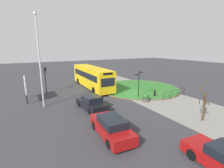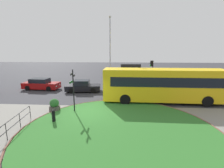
{
  "view_description": "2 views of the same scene",
  "coord_description": "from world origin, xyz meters",
  "px_view_note": "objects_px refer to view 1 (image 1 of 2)",
  "views": [
    {
      "loc": [
        -17.38,
        12.75,
        6.3
      ],
      "look_at": [
        1.39,
        2.42,
        1.51
      ],
      "focal_mm": 26.38,
      "sensor_mm": 36.0,
      "label": 1
    },
    {
      "loc": [
        2.67,
        -12.15,
        4.87
      ],
      "look_at": [
        1.72,
        2.91,
        1.78
      ],
      "focal_mm": 25.65,
      "sensor_mm": 36.0,
      "label": 2
    }
  ],
  "objects_px": {
    "bus_yellow": "(92,77)",
    "lamppost_tall": "(40,59)",
    "signpost_directional": "(139,81)",
    "car_far_lane": "(111,127)",
    "planter_near_signpost": "(146,98)",
    "traffic_light_near": "(45,74)",
    "street_tree_bare": "(204,103)",
    "billboard_left": "(25,85)",
    "bollard_foreground": "(155,93)",
    "car_trailing": "(92,103)"
  },
  "relations": [
    {
      "from": "bollard_foreground",
      "to": "planter_near_signpost",
      "type": "distance_m",
      "value": 2.4
    },
    {
      "from": "car_far_lane",
      "to": "traffic_light_near",
      "type": "xyz_separation_m",
      "value": [
        14.54,
        2.48,
        2.0
      ]
    },
    {
      "from": "bus_yellow",
      "to": "planter_near_signpost",
      "type": "bearing_deg",
      "value": 17.96
    },
    {
      "from": "bus_yellow",
      "to": "billboard_left",
      "type": "height_order",
      "value": "bus_yellow"
    },
    {
      "from": "bus_yellow",
      "to": "billboard_left",
      "type": "xyz_separation_m",
      "value": [
        -2.65,
        9.45,
        0.19
      ]
    },
    {
      "from": "street_tree_bare",
      "to": "bollard_foreground",
      "type": "bearing_deg",
      "value": -10.33
    },
    {
      "from": "car_far_lane",
      "to": "car_trailing",
      "type": "height_order",
      "value": "car_far_lane"
    },
    {
      "from": "car_trailing",
      "to": "street_tree_bare",
      "type": "height_order",
      "value": "street_tree_bare"
    },
    {
      "from": "signpost_directional",
      "to": "lamppost_tall",
      "type": "distance_m",
      "value": 11.76
    },
    {
      "from": "planter_near_signpost",
      "to": "street_tree_bare",
      "type": "bearing_deg",
      "value": -172.26
    },
    {
      "from": "signpost_directional",
      "to": "traffic_light_near",
      "type": "xyz_separation_m",
      "value": [
        7.89,
        10.1,
        0.61
      ]
    },
    {
      "from": "bus_yellow",
      "to": "lamppost_tall",
      "type": "relative_size",
      "value": 1.19
    },
    {
      "from": "traffic_light_near",
      "to": "car_far_lane",
      "type": "bearing_deg",
      "value": -0.19
    },
    {
      "from": "planter_near_signpost",
      "to": "bus_yellow",
      "type": "bearing_deg",
      "value": 17.2
    },
    {
      "from": "car_trailing",
      "to": "street_tree_bare",
      "type": "relative_size",
      "value": 1.2
    },
    {
      "from": "traffic_light_near",
      "to": "street_tree_bare",
      "type": "distance_m",
      "value": 19.41
    },
    {
      "from": "traffic_light_near",
      "to": "planter_near_signpost",
      "type": "distance_m",
      "value": 13.94
    },
    {
      "from": "billboard_left",
      "to": "street_tree_bare",
      "type": "xyz_separation_m",
      "value": [
        -13.43,
        -13.3,
        -0.32
      ]
    },
    {
      "from": "signpost_directional",
      "to": "car_trailing",
      "type": "height_order",
      "value": "signpost_directional"
    },
    {
      "from": "bus_yellow",
      "to": "traffic_light_near",
      "type": "relative_size",
      "value": 3.14
    },
    {
      "from": "signpost_directional",
      "to": "bus_yellow",
      "type": "bearing_deg",
      "value": 22.58
    },
    {
      "from": "bus_yellow",
      "to": "street_tree_bare",
      "type": "bearing_deg",
      "value": 14.22
    },
    {
      "from": "lamppost_tall",
      "to": "planter_near_signpost",
      "type": "height_order",
      "value": "lamppost_tall"
    },
    {
      "from": "signpost_directional",
      "to": "lamppost_tall",
      "type": "relative_size",
      "value": 0.37
    },
    {
      "from": "signpost_directional",
      "to": "car_far_lane",
      "type": "xyz_separation_m",
      "value": [
        -6.64,
        7.62,
        -1.39
      ]
    },
    {
      "from": "signpost_directional",
      "to": "car_far_lane",
      "type": "distance_m",
      "value": 10.2
    },
    {
      "from": "traffic_light_near",
      "to": "billboard_left",
      "type": "xyz_separation_m",
      "value": [
        -2.73,
        2.61,
        -0.75
      ]
    },
    {
      "from": "billboard_left",
      "to": "signpost_directional",
      "type": "bearing_deg",
      "value": -112.72
    },
    {
      "from": "bus_yellow",
      "to": "street_tree_bare",
      "type": "height_order",
      "value": "street_tree_bare"
    },
    {
      "from": "car_far_lane",
      "to": "car_trailing",
      "type": "bearing_deg",
      "value": -4.14
    },
    {
      "from": "car_far_lane",
      "to": "billboard_left",
      "type": "distance_m",
      "value": 12.92
    },
    {
      "from": "traffic_light_near",
      "to": "bus_yellow",
      "type": "bearing_deg",
      "value": 79.47
    },
    {
      "from": "car_trailing",
      "to": "billboard_left",
      "type": "distance_m",
      "value": 8.58
    },
    {
      "from": "car_far_lane",
      "to": "planter_near_signpost",
      "type": "xyz_separation_m",
      "value": [
        4.88,
        -7.34,
        -0.22
      ]
    },
    {
      "from": "car_trailing",
      "to": "traffic_light_near",
      "type": "bearing_deg",
      "value": 15.17
    },
    {
      "from": "bollard_foreground",
      "to": "signpost_directional",
      "type": "bearing_deg",
      "value": 65.79
    },
    {
      "from": "lamppost_tall",
      "to": "planter_near_signpost",
      "type": "distance_m",
      "value": 12.44
    },
    {
      "from": "traffic_light_near",
      "to": "billboard_left",
      "type": "height_order",
      "value": "traffic_light_near"
    },
    {
      "from": "lamppost_tall",
      "to": "signpost_directional",
      "type": "bearing_deg",
      "value": -100.58
    },
    {
      "from": "car_far_lane",
      "to": "billboard_left",
      "type": "relative_size",
      "value": 1.51
    },
    {
      "from": "billboard_left",
      "to": "traffic_light_near",
      "type": "bearing_deg",
      "value": -44.28
    },
    {
      "from": "planter_near_signpost",
      "to": "car_far_lane",
      "type": "bearing_deg",
      "value": 123.63
    },
    {
      "from": "lamppost_tall",
      "to": "street_tree_bare",
      "type": "distance_m",
      "value": 16.06
    },
    {
      "from": "car_far_lane",
      "to": "bus_yellow",
      "type": "bearing_deg",
      "value": -13.13
    },
    {
      "from": "bus_yellow",
      "to": "lamppost_tall",
      "type": "bearing_deg",
      "value": -53.37
    },
    {
      "from": "billboard_left",
      "to": "street_tree_bare",
      "type": "bearing_deg",
      "value": -135.87
    },
    {
      "from": "car_far_lane",
      "to": "billboard_left",
      "type": "xyz_separation_m",
      "value": [
        11.81,
        5.08,
        1.25
      ]
    },
    {
      "from": "signpost_directional",
      "to": "bus_yellow",
      "type": "distance_m",
      "value": 8.47
    },
    {
      "from": "car_far_lane",
      "to": "billboard_left",
      "type": "height_order",
      "value": "billboard_left"
    },
    {
      "from": "signpost_directional",
      "to": "car_trailing",
      "type": "xyz_separation_m",
      "value": [
        -0.96,
        6.84,
        -1.43
      ]
    }
  ]
}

